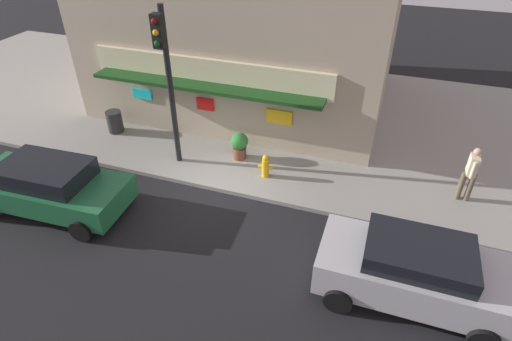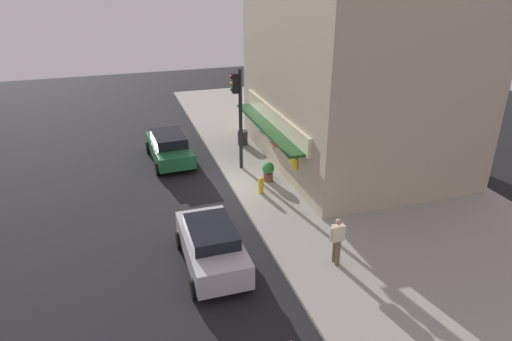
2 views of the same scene
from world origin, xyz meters
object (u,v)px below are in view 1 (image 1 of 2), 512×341
fire_hydrant (265,166)px  pedestrian (471,172)px  trash_can (115,122)px  parked_car_green (49,186)px  parked_car_silver (414,271)px  potted_plant_by_doorway (240,145)px  traffic_light (166,69)px

fire_hydrant → pedestrian: bearing=7.7°
fire_hydrant → pedestrian: (5.90, 0.80, 0.60)m
trash_can → pedestrian: size_ratio=0.46×
parked_car_green → parked_car_silver: 9.94m
parked_car_green → trash_can: bearing=101.4°
trash_can → parked_car_silver: 11.62m
fire_hydrant → parked_car_silver: (4.55, -3.31, 0.33)m
potted_plant_by_doorway → parked_car_silver: 7.00m
potted_plant_by_doorway → parked_car_green: (-4.23, -4.12, 0.14)m
pedestrian → potted_plant_by_doorway: size_ratio=1.86×
pedestrian → potted_plant_by_doorway: (-7.07, -0.06, -0.45)m
potted_plant_by_doorway → parked_car_green: size_ratio=0.21×
fire_hydrant → potted_plant_by_doorway: (-1.16, 0.74, 0.14)m
parked_car_silver → potted_plant_by_doorway: bearing=144.6°
traffic_light → pedestrian: traffic_light is taller
traffic_light → parked_car_green: size_ratio=1.11×
fire_hydrant → parked_car_silver: bearing=-36.0°
traffic_light → fire_hydrant: (3.06, 0.17, -2.88)m
traffic_light → pedestrian: bearing=6.1°
fire_hydrant → parked_car_green: parked_car_green is taller
parked_car_green → parked_car_silver: parked_car_silver is taller
traffic_light → potted_plant_by_doorway: traffic_light is taller
fire_hydrant → pedestrian: 5.99m
fire_hydrant → trash_can: trash_can is taller
trash_can → potted_plant_by_doorway: 5.11m
parked_car_green → traffic_light: bearing=54.0°
traffic_light → trash_can: (-3.20, 1.12, -2.85)m
pedestrian → parked_car_silver: bearing=-108.3°
fire_hydrant → potted_plant_by_doorway: 1.39m
traffic_light → trash_can: traffic_light is taller
traffic_light → parked_car_green: (-2.33, -3.21, -2.60)m
parked_car_green → parked_car_silver: size_ratio=1.09×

